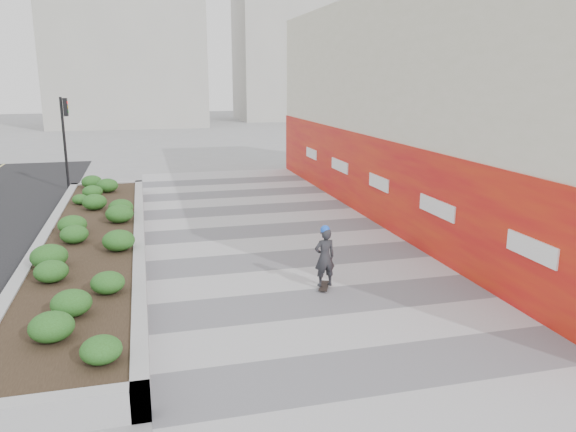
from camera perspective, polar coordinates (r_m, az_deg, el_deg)
The scene contains 9 objects.
ground at distance 11.57m, azimuth 6.78°, elevation -11.89°, with size 160.00×160.00×0.00m, color gray.
walkway at distance 14.17m, azimuth 2.37°, elevation -6.83°, with size 8.00×36.00×0.01m, color #A8A8AD.
building at distance 21.62m, azimuth 15.93°, elevation 10.58°, with size 6.04×24.08×8.00m.
planter at distance 17.37m, azimuth -19.34°, elevation -2.28°, with size 3.00×18.00×0.90m.
traffic_signal_near at distance 27.47m, azimuth -21.71°, elevation 8.17°, with size 0.33×0.28×4.20m.
distant_bldg_north_l at distance 64.88m, azimuth -16.28°, elevation 17.70°, with size 16.00×12.00×20.00m, color #ADAAA3.
distant_bldg_north_r at distance 72.53m, azimuth 0.65°, elevation 19.34°, with size 14.00×10.00×24.00m, color #ADAAA3.
manhole_cover at distance 14.32m, azimuth 4.30°, elevation -6.65°, with size 0.44×0.44×0.01m, color #595654.
skateboarder at distance 13.60m, azimuth 3.75°, elevation -4.17°, with size 0.56×0.74×1.60m.
Camera 1 is at (-3.89, -9.68, 5.00)m, focal length 35.00 mm.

